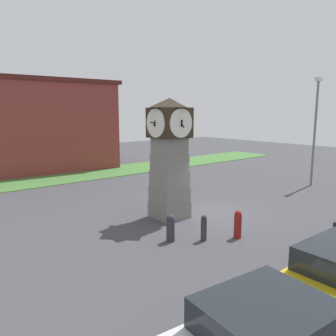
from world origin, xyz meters
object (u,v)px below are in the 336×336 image
(clock_tower, at_px, (169,156))
(bollard_near_tower, at_px, (171,228))
(car_navy_sedan, at_px, (273,336))
(pedestrian_near_bench, at_px, (180,166))
(bollard_mid_row, at_px, (204,228))
(street_lamp_near_road, at_px, (315,125))
(bollard_far_row, at_px, (238,224))

(clock_tower, height_order, bollard_near_tower, clock_tower)
(car_navy_sedan, distance_m, pedestrian_near_bench, 17.23)
(bollard_mid_row, height_order, car_navy_sedan, car_navy_sedan)
(pedestrian_near_bench, bearing_deg, bollard_near_tower, -132.95)
(bollard_mid_row, bearing_deg, street_lamp_near_road, 10.14)
(pedestrian_near_bench, height_order, street_lamp_near_road, street_lamp_near_road)
(bollard_mid_row, relative_size, car_navy_sedan, 0.24)
(clock_tower, height_order, pedestrian_near_bench, clock_tower)
(bollard_far_row, relative_size, pedestrian_near_bench, 0.64)
(bollard_mid_row, bearing_deg, car_navy_sedan, -124.28)
(clock_tower, distance_m, street_lamp_near_road, 11.07)
(bollard_near_tower, distance_m, pedestrian_near_bench, 11.18)
(bollard_mid_row, bearing_deg, pedestrian_near_bench, 53.19)
(car_navy_sedan, height_order, pedestrian_near_bench, pedestrian_near_bench)
(bollard_near_tower, distance_m, car_navy_sedan, 6.30)
(bollard_near_tower, relative_size, street_lamp_near_road, 0.15)
(clock_tower, xyz_separation_m, pedestrian_near_bench, (5.89, 6.02, -1.79))
(bollard_near_tower, bearing_deg, car_navy_sedan, -113.33)
(bollard_mid_row, distance_m, car_navy_sedan, 6.15)
(bollard_far_row, bearing_deg, street_lamp_near_road, 14.32)
(clock_tower, bearing_deg, street_lamp_near_road, -3.94)
(clock_tower, bearing_deg, bollard_far_row, -83.43)
(pedestrian_near_bench, bearing_deg, car_navy_sedan, -125.91)
(bollard_near_tower, distance_m, street_lamp_near_road, 13.21)
(bollard_mid_row, distance_m, bollard_far_row, 1.30)
(bollard_near_tower, bearing_deg, bollard_far_row, -31.53)
(bollard_near_tower, relative_size, bollard_mid_row, 1.04)
(bollard_mid_row, distance_m, pedestrian_near_bench, 11.10)
(car_navy_sedan, bearing_deg, clock_tower, 62.01)
(clock_tower, height_order, street_lamp_near_road, street_lamp_near_road)
(bollard_mid_row, relative_size, pedestrian_near_bench, 0.59)
(pedestrian_near_bench, relative_size, street_lamp_near_road, 0.24)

